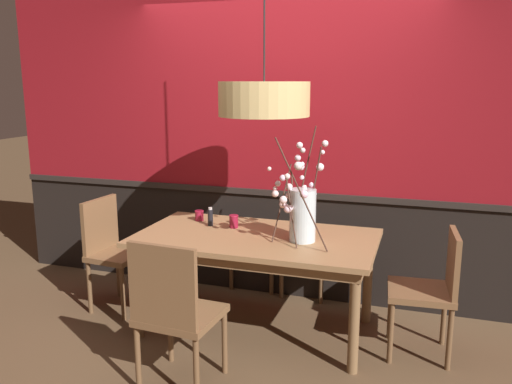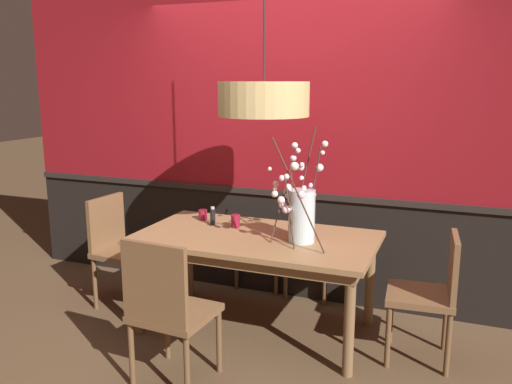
# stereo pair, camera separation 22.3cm
# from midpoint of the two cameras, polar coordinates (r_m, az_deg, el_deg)

# --- Properties ---
(ground_plane) EXTENTS (24.00, 24.00, 0.00)m
(ground_plane) POSITION_cam_midpoint_polar(r_m,az_deg,el_deg) (4.14, -1.59, -14.63)
(ground_plane) COLOR brown
(back_wall) EXTENTS (5.22, 0.14, 2.81)m
(back_wall) POSITION_cam_midpoint_polar(r_m,az_deg,el_deg) (4.45, 1.62, 6.05)
(back_wall) COLOR black
(back_wall) RESTS_ON ground
(dining_table) EXTENTS (1.75, 0.96, 0.74)m
(dining_table) POSITION_cam_midpoint_polar(r_m,az_deg,el_deg) (3.89, -1.65, -5.90)
(dining_table) COLOR #997047
(dining_table) RESTS_ON ground
(chair_far_side_right) EXTENTS (0.44, 0.45, 0.90)m
(chair_far_side_right) POSITION_cam_midpoint_polar(r_m,az_deg,el_deg) (4.69, 4.53, -4.85)
(chair_far_side_right) COLOR brown
(chair_far_side_right) RESTS_ON ground
(chair_head_west_end) EXTENTS (0.42, 0.46, 0.92)m
(chair_head_west_end) POSITION_cam_midpoint_polar(r_m,az_deg,el_deg) (4.52, -16.80, -5.71)
(chair_head_west_end) COLOR brown
(chair_head_west_end) RESTS_ON ground
(chair_head_east_end) EXTENTS (0.46, 0.45, 0.88)m
(chair_head_east_end) POSITION_cam_midpoint_polar(r_m,az_deg,el_deg) (3.74, 16.94, -9.76)
(chair_head_east_end) COLOR brown
(chair_head_east_end) RESTS_ON ground
(chair_near_side_left) EXTENTS (0.49, 0.47, 0.95)m
(chair_near_side_left) POSITION_cam_midpoint_polar(r_m,az_deg,el_deg) (3.25, -10.88, -12.31)
(chair_near_side_left) COLOR brown
(chair_near_side_left) RESTS_ON ground
(chair_far_side_left) EXTENTS (0.44, 0.41, 0.90)m
(chair_far_side_left) POSITION_cam_midpoint_polar(r_m,az_deg,el_deg) (4.84, -0.91, -4.07)
(chair_far_side_left) COLOR brown
(chair_far_side_left) RESTS_ON ground
(vase_with_blossoms) EXTENTS (0.51, 0.56, 0.81)m
(vase_with_blossoms) POSITION_cam_midpoint_polar(r_m,az_deg,el_deg) (3.69, 3.25, -2.31)
(vase_with_blossoms) COLOR silver
(vase_with_blossoms) RESTS_ON dining_table
(candle_holder_nearer_center) EXTENTS (0.07, 0.07, 0.10)m
(candle_holder_nearer_center) POSITION_cam_midpoint_polar(r_m,az_deg,el_deg) (4.07, -4.00, -3.20)
(candle_holder_nearer_center) COLOR maroon
(candle_holder_nearer_center) RESTS_ON dining_table
(candle_holder_nearer_edge) EXTENTS (0.07, 0.07, 0.08)m
(candle_holder_nearer_edge) POSITION_cam_midpoint_polar(r_m,az_deg,el_deg) (4.30, -7.66, -2.56)
(candle_holder_nearer_edge) COLOR maroon
(candle_holder_nearer_edge) RESTS_ON dining_table
(condiment_bottle) EXTENTS (0.04, 0.04, 0.15)m
(condiment_bottle) POSITION_cam_midpoint_polar(r_m,az_deg,el_deg) (4.14, -6.53, -2.72)
(condiment_bottle) COLOR black
(condiment_bottle) RESTS_ON dining_table
(pendant_lamp) EXTENTS (0.63, 0.63, 1.20)m
(pendant_lamp) POSITION_cam_midpoint_polar(r_m,az_deg,el_deg) (3.66, -0.89, 10.06)
(pendant_lamp) COLOR tan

